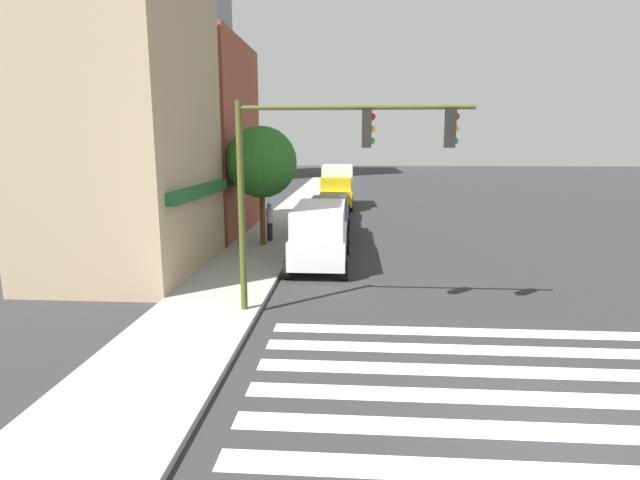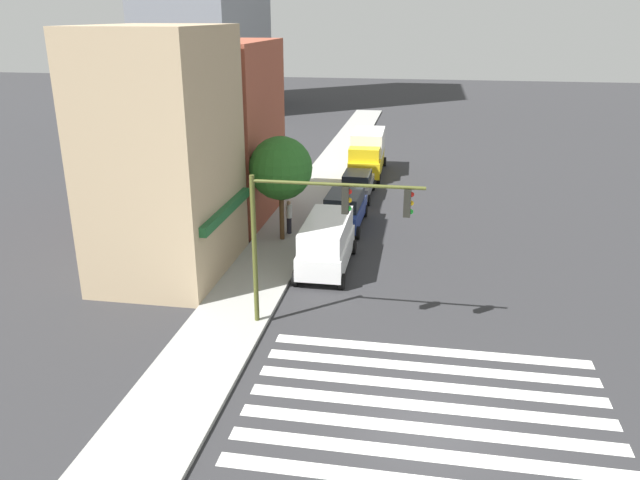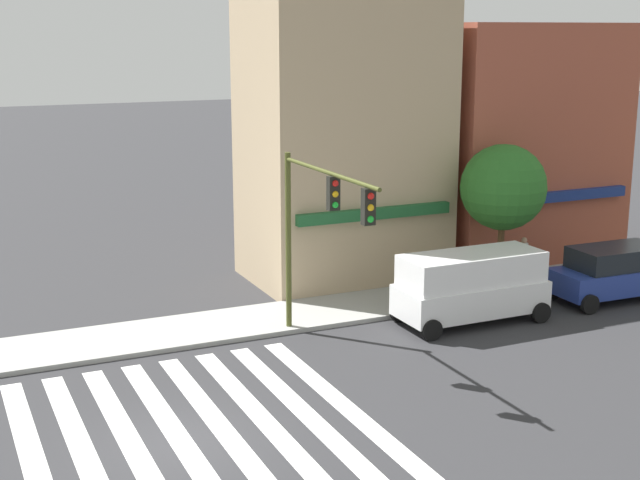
{
  "view_description": "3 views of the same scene",
  "coord_description": "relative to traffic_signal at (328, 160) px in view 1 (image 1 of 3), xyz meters",
  "views": [
    {
      "loc": [
        -7.66,
        3.41,
        4.65
      ],
      "look_at": [
        11.11,
        4.7,
        1.0
      ],
      "focal_mm": 28.0,
      "sensor_mm": 36.0,
      "label": 1
    },
    {
      "loc": [
        -14.93,
        0.49,
        11.0
      ],
      "look_at": [
        5.35,
        4.0,
        3.5
      ],
      "focal_mm": 35.0,
      "sensor_mm": 36.0,
      "label": 2
    },
    {
      "loc": [
        -4.98,
        -18.73,
        9.41
      ],
      "look_at": [
        5.35,
        4.0,
        3.5
      ],
      "focal_mm": 50.0,
      "sensor_mm": 36.0,
      "label": 3
    }
  ],
  "objects": [
    {
      "name": "ground_plane",
      "position": [
        -5.35,
        -4.09,
        -4.23
      ],
      "size": [
        200.0,
        200.0,
        0.0
      ],
      "primitive_type": "plane",
      "color": "#2D2D30"
    },
    {
      "name": "sidewalk_left",
      "position": [
        -5.35,
        3.41,
        -4.16
      ],
      "size": [
        120.0,
        3.0,
        0.15
      ],
      "color": "#9E9E99",
      "rests_on": "ground_plane"
    },
    {
      "name": "crosswalk_stripes",
      "position": [
        -5.35,
        -4.09,
        -4.23
      ],
      "size": [
        9.32,
        10.8,
        0.01
      ],
      "color": "silver",
      "rests_on": "ground_plane"
    },
    {
      "name": "storefront_row",
      "position": [
        8.45,
        7.4,
        0.82
      ],
      "size": [
        15.63,
        5.3,
        10.58
      ],
      "color": "tan",
      "rests_on": "ground_plane"
    },
    {
      "name": "tower_distant",
      "position": [
        55.16,
        23.27,
        17.06
      ],
      "size": [
        20.6,
        10.72,
        42.6
      ],
      "color": "gray",
      "rests_on": "ground_plane"
    },
    {
      "name": "traffic_signal",
      "position": [
        0.0,
        0.0,
        0.0
      ],
      "size": [
        0.32,
        6.06,
        5.74
      ],
      "color": "#474C1E",
      "rests_on": "ground_plane"
    },
    {
      "name": "van_white",
      "position": [
        5.76,
        0.61,
        -2.95
      ],
      "size": [
        5.01,
        2.22,
        2.34
      ],
      "rotation": [
        0.0,
        0.0,
        0.01
      ],
      "color": "white",
      "rests_on": "ground_plane"
    },
    {
      "name": "suv_blue",
      "position": [
        11.88,
        0.61,
        -3.2
      ],
      "size": [
        4.74,
        2.12,
        1.94
      ],
      "rotation": [
        0.0,
        0.0,
        -0.02
      ],
      "color": "navy",
      "rests_on": "ground_plane"
    },
    {
      "name": "sedan_grey",
      "position": [
        17.8,
        0.61,
        -3.39
      ],
      "size": [
        4.4,
        2.02,
        1.59
      ],
      "rotation": [
        0.0,
        0.0,
        0.0
      ],
      "color": "slate",
      "rests_on": "ground_plane"
    },
    {
      "name": "box_truck_yellow",
      "position": [
        24.06,
        0.61,
        -2.65
      ],
      "size": [
        6.25,
        2.42,
        3.04
      ],
      "rotation": [
        0.0,
        0.0,
        0.02
      ],
      "color": "yellow",
      "rests_on": "ground_plane"
    },
    {
      "name": "pedestrian_white_shirt",
      "position": [
        9.84,
        3.25,
        -3.16
      ],
      "size": [
        0.32,
        0.32,
        1.77
      ],
      "rotation": [
        0.0,
        0.0,
        2.2
      ],
      "color": "#23232D",
      "rests_on": "sidewalk_left"
    },
    {
      "name": "street_tree",
      "position": [
        8.9,
        3.41,
        -0.4
      ],
      "size": [
        3.14,
        3.14,
        5.26
      ],
      "color": "brown",
      "rests_on": "sidewalk_left"
    }
  ]
}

